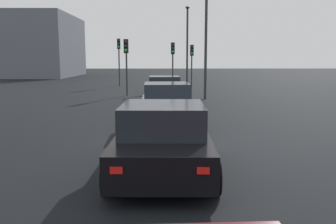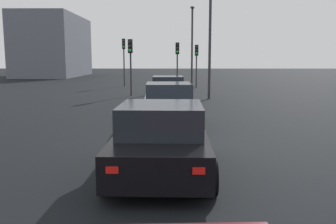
{
  "view_description": "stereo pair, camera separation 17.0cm",
  "coord_description": "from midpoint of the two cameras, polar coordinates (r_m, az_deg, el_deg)",
  "views": [
    {
      "loc": [
        -10.26,
        0.11,
        2.44
      ],
      "look_at": [
        -1.06,
        -0.03,
        1.07
      ],
      "focal_mm": 38.43,
      "sensor_mm": 36.0,
      "label": 1
    },
    {
      "loc": [
        -10.26,
        -0.06,
        2.44
      ],
      "look_at": [
        -1.06,
        -0.03,
        1.07
      ],
      "focal_mm": 38.43,
      "sensor_mm": 36.0,
      "label": 2
    }
  ],
  "objects": [
    {
      "name": "street_lamp_far",
      "position": [
        22.06,
        6.89,
        12.02
      ],
      "size": [
        0.56,
        0.36,
        6.41
      ],
      "color": "#2D2D30",
      "rests_on": "ground_plane"
    },
    {
      "name": "ground_plane",
      "position": [
        10.57,
        0.29,
        -5.46
      ],
      "size": [
        160.0,
        160.0,
        0.2
      ],
      "primitive_type": "cube",
      "color": "black"
    },
    {
      "name": "traffic_light_near_right",
      "position": [
        23.82,
        -5.79,
        8.95
      ],
      "size": [
        0.32,
        0.3,
        3.69
      ],
      "rotation": [
        0.0,
        0.0,
        3.03
      ],
      "color": "#2D2D30",
      "rests_on": "ground_plane"
    },
    {
      "name": "car_grey_second",
      "position": [
        13.12,
        0.46,
        1.07
      ],
      "size": [
        4.09,
        2.13,
        1.58
      ],
      "rotation": [
        0.0,
        0.0,
        0.03
      ],
      "color": "slate",
      "rests_on": "ground_plane"
    },
    {
      "name": "traffic_light_far_right",
      "position": [
        32.44,
        -6.88,
        9.4
      ],
      "size": [
        0.32,
        0.29,
        4.18
      ],
      "rotation": [
        0.0,
        0.0,
        3.21
      ],
      "color": "#2D2D30",
      "rests_on": "ground_plane"
    },
    {
      "name": "traffic_light_near_left",
      "position": [
        30.64,
        4.71,
        8.72
      ],
      "size": [
        0.32,
        0.29,
        3.59
      ],
      "rotation": [
        0.0,
        0.0,
        3.19
      ],
      "color": "#2D2D30",
      "rests_on": "ground_plane"
    },
    {
      "name": "traffic_light_far_left",
      "position": [
        28.47,
        1.67,
        8.9
      ],
      "size": [
        0.32,
        0.29,
        3.69
      ],
      "rotation": [
        0.0,
        0.0,
        3.2
      ],
      "color": "#2D2D30",
      "rests_on": "ground_plane"
    },
    {
      "name": "car_black_third",
      "position": [
        7.65,
        -0.41,
        -4.45
      ],
      "size": [
        4.19,
        2.2,
        1.52
      ],
      "rotation": [
        0.0,
        0.0,
        -0.03
      ],
      "color": "black",
      "rests_on": "ground_plane"
    },
    {
      "name": "car_teal_lead",
      "position": [
        19.33,
        0.22,
        3.39
      ],
      "size": [
        4.12,
        2.06,
        1.52
      ],
      "rotation": [
        0.0,
        0.0,
        0.02
      ],
      "color": "#19606B",
      "rests_on": "ground_plane"
    },
    {
      "name": "street_lamp_kerbside",
      "position": [
        31.56,
        4.0,
        11.41
      ],
      "size": [
        0.56,
        0.36,
        6.87
      ],
      "color": "#2D2D30",
      "rests_on": "ground_plane"
    },
    {
      "name": "building_facade_left",
      "position": [
        53.36,
        -17.53,
        9.91
      ],
      "size": [
        14.78,
        7.25,
        8.31
      ],
      "primitive_type": "cube",
      "color": "slate",
      "rests_on": "ground_plane"
    }
  ]
}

